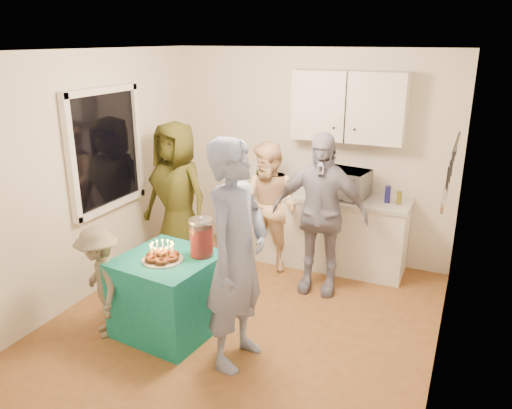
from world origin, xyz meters
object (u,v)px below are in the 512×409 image
at_px(party_table, 169,294).
at_px(man_birthday, 237,256).
at_px(microwave, 342,183).
at_px(woman_back_left, 177,197).
at_px(punch_jar, 201,239).
at_px(child_near_left, 100,282).
at_px(woman_back_center, 269,208).
at_px(woman_back_right, 319,214).
at_px(counter, 315,230).

xyz_separation_m(party_table, man_birthday, (0.80, -0.16, 0.61)).
height_order(microwave, woman_back_left, woman_back_left).
relative_size(punch_jar, woman_back_left, 0.19).
xyz_separation_m(microwave, man_birthday, (-0.31, -2.20, -0.08)).
distance_m(woman_back_left, child_near_left, 1.62).
distance_m(woman_back_center, child_near_left, 2.17).
xyz_separation_m(punch_jar, woman_back_right, (0.77, 1.20, -0.03)).
xyz_separation_m(microwave, punch_jar, (-0.84, -1.87, -0.14)).
bearing_deg(punch_jar, child_near_left, -148.51).
xyz_separation_m(microwave, woman_back_left, (-1.80, -0.79, -0.17)).
distance_m(microwave, woman_back_right, 0.69).
height_order(party_table, punch_jar, punch_jar).
bearing_deg(man_birthday, woman_back_right, -4.42).
height_order(microwave, party_table, microwave).
distance_m(counter, punch_jar, 2.00).
bearing_deg(woman_back_center, counter, 54.36).
height_order(party_table, woman_back_left, woman_back_left).
xyz_separation_m(counter, woman_back_left, (-1.48, -0.79, 0.47)).
relative_size(party_table, woman_back_right, 0.47).
bearing_deg(woman_back_left, child_near_left, -75.72).
xyz_separation_m(counter, woman_back_center, (-0.45, -0.40, 0.35)).
relative_size(counter, woman_back_left, 1.22).
bearing_deg(woman_back_right, child_near_left, -137.60).
bearing_deg(counter, man_birthday, -89.91).
distance_m(woman_back_left, woman_back_center, 1.11).
bearing_deg(man_birthday, counter, 4.60).
xyz_separation_m(microwave, woman_back_center, (-0.76, -0.40, -0.29)).
bearing_deg(woman_back_right, microwave, 79.54).
height_order(microwave, child_near_left, microwave).
distance_m(punch_jar, man_birthday, 0.63).
xyz_separation_m(punch_jar, woman_back_left, (-0.96, 1.08, -0.03)).
bearing_deg(woman_back_left, microwave, 32.61).
distance_m(counter, woman_back_center, 0.69).
bearing_deg(woman_back_left, woman_back_center, 29.69).
bearing_deg(woman_back_right, counter, 105.53).
relative_size(counter, microwave, 3.71).
height_order(woman_back_center, child_near_left, woman_back_center).
distance_m(woman_back_left, woman_back_right, 1.73).
height_order(microwave, man_birthday, man_birthday).
bearing_deg(child_near_left, man_birthday, 44.11).
height_order(punch_jar, man_birthday, man_birthday).
height_order(punch_jar, woman_back_center, woman_back_center).
bearing_deg(woman_back_center, punch_jar, -79.90).
bearing_deg(child_near_left, punch_jar, 68.66).
bearing_deg(counter, woman_back_right, -69.87).
bearing_deg(party_table, woman_back_center, 78.04).
relative_size(party_table, punch_jar, 2.50).
bearing_deg(man_birthday, punch_jar, 62.24).
distance_m(counter, woman_back_right, 0.85).
distance_m(man_birthday, woman_back_left, 2.05).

